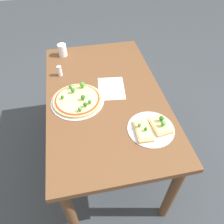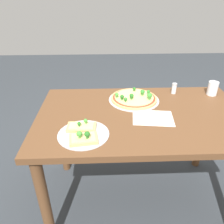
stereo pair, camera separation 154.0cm
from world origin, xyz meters
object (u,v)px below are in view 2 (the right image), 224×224
object	(u,v)px
drinking_cup	(213,88)
dining_table	(142,127)
pizza_tray_whole	(134,98)
pizza_tray_slice	(83,133)
condiment_shaker	(174,88)

from	to	relation	value
drinking_cup	dining_table	bearing A→B (deg)	-154.95
pizza_tray_whole	pizza_tray_slice	world-z (taller)	pizza_tray_whole
drinking_cup	pizza_tray_whole	bearing A→B (deg)	-173.41
dining_table	pizza_tray_whole	bearing A→B (deg)	100.67
dining_table	condiment_shaker	world-z (taller)	condiment_shaker
pizza_tray_whole	drinking_cup	world-z (taller)	drinking_cup
pizza_tray_whole	drinking_cup	xyz separation A→B (m)	(0.55, 0.06, 0.03)
pizza_tray_whole	condiment_shaker	size ratio (longest dim) A/B	4.48
dining_table	drinking_cup	world-z (taller)	drinking_cup
pizza_tray_slice	drinking_cup	distance (m)	0.97
dining_table	condiment_shaker	bearing A→B (deg)	46.65
pizza_tray_slice	drinking_cup	bearing A→B (deg)	27.38
condiment_shaker	pizza_tray_slice	bearing A→B (deg)	-141.54
dining_table	pizza_tray_slice	xyz separation A→B (m)	(-0.34, -0.20, 0.11)
dining_table	condiment_shaker	xyz separation A→B (m)	(0.26, 0.27, 0.14)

